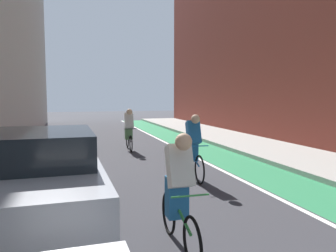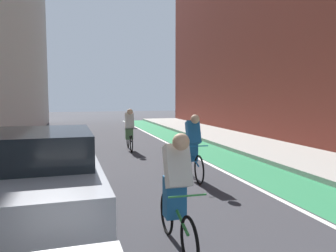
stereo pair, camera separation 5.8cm
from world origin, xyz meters
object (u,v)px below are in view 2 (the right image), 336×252
Objects in this scene: cyclist_mid at (177,191)px; cyclist_far at (129,129)px; cyclist_trailing at (193,145)px; parked_sedan_silver at (36,176)px.

cyclist_mid is 1.01× the size of cyclist_far.
cyclist_mid is 3.83m from cyclist_trailing.
parked_sedan_silver is 2.70× the size of cyclist_trailing.
cyclist_trailing is 1.03× the size of cyclist_far.
parked_sedan_silver is at bearing 142.17° from cyclist_mid.
cyclist_far is (-0.80, 4.79, -0.05)m from cyclist_trailing.
cyclist_far is at bearing 68.94° from parked_sedan_silver.
parked_sedan_silver is 2.42m from cyclist_mid.
cyclist_mid is (1.91, -1.48, 0.02)m from parked_sedan_silver.
cyclist_far is at bearing 99.52° from cyclist_trailing.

